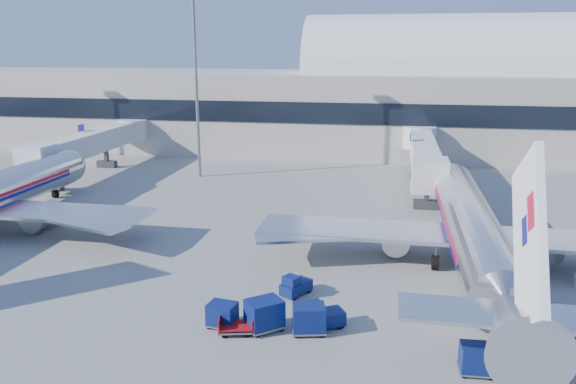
% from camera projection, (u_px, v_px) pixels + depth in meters
% --- Properties ---
extents(ground, '(260.00, 260.00, 0.00)m').
position_uv_depth(ground, '(330.00, 281.00, 39.45)').
color(ground, gray).
rests_on(ground, ground).
extents(terminal, '(170.00, 28.15, 21.00)m').
position_uv_depth(terminal, '(287.00, 100.00, 93.26)').
color(terminal, '#B2AA9E').
rests_on(terminal, ground).
extents(airliner_main, '(32.00, 37.26, 12.07)m').
position_uv_depth(airliner_main, '(473.00, 230.00, 41.24)').
color(airliner_main, silver).
rests_on(airliner_main, ground).
extents(jetbridge_near, '(4.40, 27.50, 6.25)m').
position_uv_depth(jetbridge_near, '(423.00, 152.00, 66.46)').
color(jetbridge_near, silver).
rests_on(jetbridge_near, ground).
extents(jetbridge_mid, '(4.40, 27.50, 6.25)m').
position_uv_depth(jetbridge_mid, '(97.00, 141.00, 73.89)').
color(jetbridge_mid, silver).
rests_on(jetbridge_mid, ground).
extents(mast_west, '(2.00, 1.20, 22.60)m').
position_uv_depth(mast_west, '(195.00, 57.00, 67.86)').
color(mast_west, slate).
rests_on(mast_west, ground).
extents(tug_lead, '(2.79, 2.31, 1.63)m').
position_uv_depth(tug_lead, '(321.00, 316.00, 32.69)').
color(tug_lead, '#0A174F').
rests_on(tug_lead, ground).
extents(tug_right, '(2.12, 2.18, 1.32)m').
position_uv_depth(tug_right, '(541.00, 305.00, 34.38)').
color(tug_right, '#0A174F').
rests_on(tug_right, ground).
extents(tug_left, '(2.07, 2.49, 1.46)m').
position_uv_depth(tug_left, '(295.00, 286.00, 37.04)').
color(tug_left, '#0A174F').
rests_on(tug_left, ground).
extents(cart_train_a, '(2.20, 1.86, 1.69)m').
position_uv_depth(cart_train_a, '(309.00, 318.00, 32.05)').
color(cart_train_a, '#0A174F').
rests_on(cart_train_a, ground).
extents(cart_train_b, '(2.63, 2.56, 1.84)m').
position_uv_depth(cart_train_b, '(264.00, 314.00, 32.40)').
color(cart_train_b, '#0A174F').
rests_on(cart_train_b, ground).
extents(cart_train_c, '(1.87, 1.53, 1.49)m').
position_uv_depth(cart_train_c, '(222.00, 314.00, 32.76)').
color(cart_train_c, '#0A174F').
rests_on(cart_train_c, ground).
extents(cart_solo_near, '(1.80, 1.41, 1.53)m').
position_uv_depth(cart_solo_near, '(477.00, 359.00, 28.05)').
color(cart_solo_near, '#0A174F').
rests_on(cart_solo_near, ground).
extents(cart_open_red, '(2.25, 1.82, 0.53)m').
position_uv_depth(cart_open_red, '(237.00, 327.00, 32.13)').
color(cart_open_red, slate).
rests_on(cart_open_red, ground).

